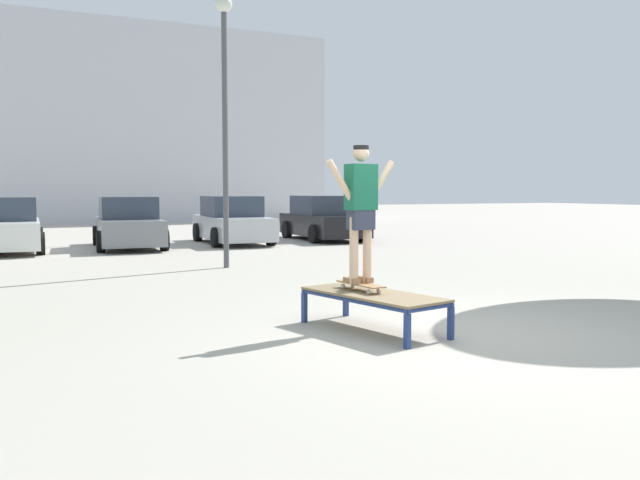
{
  "coord_description": "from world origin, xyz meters",
  "views": [
    {
      "loc": [
        -4.74,
        -6.37,
        1.7
      ],
      "look_at": [
        -0.71,
        2.13,
        1.0
      ],
      "focal_mm": 37.8,
      "sensor_mm": 36.0,
      "label": 1
    }
  ],
  "objects_px": {
    "skater": "(361,204)",
    "light_post": "(225,91)",
    "skate_box": "(373,297)",
    "skateboard": "(360,285)",
    "car_grey": "(129,224)",
    "car_black": "(323,219)",
    "car_silver": "(232,222)",
    "car_white": "(6,227)"
  },
  "relations": [
    {
      "from": "skater",
      "to": "light_post",
      "type": "distance_m",
      "value": 7.29
    },
    {
      "from": "skate_box",
      "to": "light_post",
      "type": "bearing_deg",
      "value": 86.82
    },
    {
      "from": "skateboard",
      "to": "car_grey",
      "type": "bearing_deg",
      "value": 92.7
    },
    {
      "from": "skateboard",
      "to": "car_black",
      "type": "bearing_deg",
      "value": 66.23
    },
    {
      "from": "skateboard",
      "to": "car_black",
      "type": "xyz_separation_m",
      "value": [
        5.92,
        13.44,
        0.15
      ]
    },
    {
      "from": "skate_box",
      "to": "skateboard",
      "type": "bearing_deg",
      "value": 102.82
    },
    {
      "from": "skater",
      "to": "car_silver",
      "type": "distance_m",
      "value": 13.57
    },
    {
      "from": "skater",
      "to": "car_grey",
      "type": "relative_size",
      "value": 0.39
    },
    {
      "from": "car_grey",
      "to": "skate_box",
      "type": "bearing_deg",
      "value": -87.12
    },
    {
      "from": "car_white",
      "to": "light_post",
      "type": "bearing_deg",
      "value": -55.22
    },
    {
      "from": "skater",
      "to": "car_silver",
      "type": "relative_size",
      "value": 0.4
    },
    {
      "from": "skateboard",
      "to": "car_silver",
      "type": "xyz_separation_m",
      "value": [
        2.65,
        13.28,
        0.15
      ]
    },
    {
      "from": "skate_box",
      "to": "car_black",
      "type": "height_order",
      "value": "car_black"
    },
    {
      "from": "car_white",
      "to": "car_grey",
      "type": "relative_size",
      "value": 0.98
    },
    {
      "from": "car_silver",
      "to": "light_post",
      "type": "bearing_deg",
      "value": -109.07
    },
    {
      "from": "car_silver",
      "to": "car_white",
      "type": "bearing_deg",
      "value": -178.74
    },
    {
      "from": "skateboard",
      "to": "car_silver",
      "type": "relative_size",
      "value": 0.19
    },
    {
      "from": "skate_box",
      "to": "car_grey",
      "type": "relative_size",
      "value": 0.47
    },
    {
      "from": "car_white",
      "to": "car_silver",
      "type": "xyz_separation_m",
      "value": [
        6.54,
        0.14,
        0.0
      ]
    },
    {
      "from": "skate_box",
      "to": "skateboard",
      "type": "xyz_separation_m",
      "value": [
        -0.05,
        0.22,
        0.12
      ]
    },
    {
      "from": "car_grey",
      "to": "skater",
      "type": "bearing_deg",
      "value": -87.3
    },
    {
      "from": "car_white",
      "to": "light_post",
      "type": "relative_size",
      "value": 0.73
    },
    {
      "from": "car_black",
      "to": "car_silver",
      "type": "bearing_deg",
      "value": -177.29
    },
    {
      "from": "skater",
      "to": "light_post",
      "type": "bearing_deg",
      "value": 86.29
    },
    {
      "from": "car_grey",
      "to": "light_post",
      "type": "bearing_deg",
      "value": -80.15
    },
    {
      "from": "car_silver",
      "to": "car_black",
      "type": "distance_m",
      "value": 3.27
    },
    {
      "from": "car_black",
      "to": "light_post",
      "type": "bearing_deg",
      "value": -129.95
    },
    {
      "from": "skateboard",
      "to": "skater",
      "type": "relative_size",
      "value": 0.48
    },
    {
      "from": "skateboard",
      "to": "skater",
      "type": "distance_m",
      "value": 0.99
    },
    {
      "from": "car_silver",
      "to": "light_post",
      "type": "xyz_separation_m",
      "value": [
        -2.2,
        -6.38,
        3.13
      ]
    },
    {
      "from": "car_black",
      "to": "skater",
      "type": "bearing_deg",
      "value": -113.78
    },
    {
      "from": "skateboard",
      "to": "skater",
      "type": "height_order",
      "value": "skater"
    },
    {
      "from": "car_silver",
      "to": "skateboard",
      "type": "bearing_deg",
      "value": -101.29
    },
    {
      "from": "car_black",
      "to": "car_grey",
      "type": "bearing_deg",
      "value": -176.3
    },
    {
      "from": "skate_box",
      "to": "skater",
      "type": "relative_size",
      "value": 1.19
    },
    {
      "from": "car_grey",
      "to": "car_black",
      "type": "height_order",
      "value": "same"
    },
    {
      "from": "skate_box",
      "to": "car_white",
      "type": "relative_size",
      "value": 0.47
    },
    {
      "from": "skateboard",
      "to": "car_black",
      "type": "relative_size",
      "value": 0.19
    },
    {
      "from": "skateboard",
      "to": "car_grey",
      "type": "xyz_separation_m",
      "value": [
        -0.61,
        13.02,
        0.15
      ]
    },
    {
      "from": "skate_box",
      "to": "skater",
      "type": "xyz_separation_m",
      "value": [
        -0.05,
        0.23,
        1.12
      ]
    },
    {
      "from": "skate_box",
      "to": "skater",
      "type": "bearing_deg",
      "value": 102.77
    },
    {
      "from": "skate_box",
      "to": "skateboard",
      "type": "relative_size",
      "value": 2.48
    }
  ]
}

